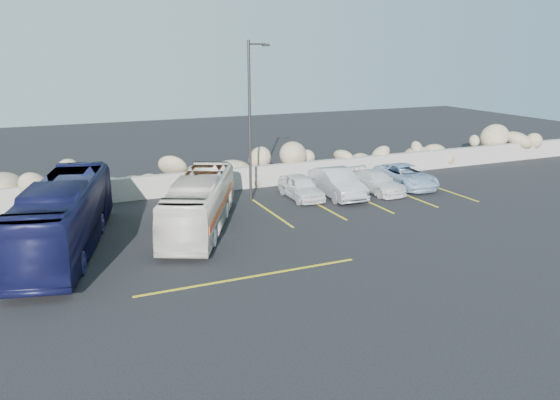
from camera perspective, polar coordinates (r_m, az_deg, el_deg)
name	(u,v)px	position (r m, az deg, el deg)	size (l,w,h in m)	color
ground	(280,274)	(19.11, 0.01, -7.77)	(90.00, 90.00, 0.00)	black
seawall	(191,183)	(29.78, -9.29, 1.77)	(60.00, 0.40, 1.20)	gray
riprap_pile	(185,166)	(30.77, -9.91, 3.51)	(54.00, 2.80, 2.60)	#988564
parking_lines	(323,215)	(25.74, 4.52, -1.62)	(18.16, 9.36, 0.01)	gold
lamppost	(251,117)	(27.53, -3.08, 8.66)	(1.14, 0.18, 8.00)	#2C2927
vintage_bus	(200,203)	(23.73, -8.37, -0.29)	(1.96, 8.39, 2.34)	silver
tour_coach	(63,216)	(22.48, -21.71, -1.61)	(2.30, 9.82, 2.74)	#111238
car_a	(301,187)	(28.48, 2.20, 1.37)	(1.46, 3.63, 1.24)	silver
car_b	(337,183)	(28.95, 5.98, 1.77)	(1.56, 4.46, 1.47)	#A9A9AD
car_c	(376,182)	(30.21, 10.00, 1.87)	(1.60, 3.93, 1.14)	silver
car_d	(406,176)	(31.76, 13.00, 2.47)	(2.07, 4.49, 1.25)	#90ACCC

